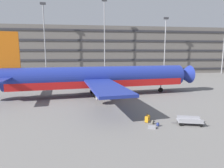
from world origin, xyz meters
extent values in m
plane|color=slate|center=(0.00, 0.00, 0.00)|extent=(600.00, 600.00, 0.00)
cube|color=#605B56|center=(0.00, 48.30, 9.00)|extent=(158.95, 21.95, 18.01)
cube|color=#2D2D33|center=(0.00, 37.22, 1.80)|extent=(157.36, 0.24, 0.70)
cube|color=#2D2D33|center=(0.00, 37.22, 5.40)|extent=(157.36, 0.24, 0.70)
cube|color=#2D2D33|center=(0.00, 37.22, 9.00)|extent=(157.36, 0.24, 0.70)
cube|color=#2D2D33|center=(0.00, 37.22, 12.61)|extent=(157.36, 0.24, 0.70)
cube|color=#2D2D33|center=(0.00, 37.22, 16.21)|extent=(157.36, 0.24, 0.70)
cylinder|color=navy|center=(-4.32, -0.31, 3.44)|extent=(32.82, 8.00, 3.87)
cube|color=red|center=(-4.32, -0.31, 2.38)|extent=(31.52, 7.75, 1.24)
cone|color=navy|center=(12.90, 1.90, 3.44)|extent=(3.54, 4.04, 3.67)
cube|color=orange|center=(-19.89, -2.32, 8.27)|extent=(4.65, 0.95, 5.80)
cube|color=navy|center=(-19.96, 1.38, 3.92)|extent=(2.53, 5.98, 0.20)
cube|color=navy|center=(-19.02, -5.91, 3.92)|extent=(2.53, 5.98, 0.20)
cube|color=navy|center=(-6.43, 8.26, 3.15)|extent=(6.11, 14.14, 0.36)
cube|color=navy|center=(-4.19, -9.15, 3.15)|extent=(6.11, 14.14, 0.36)
cylinder|color=#9E9EA3|center=(-5.62, 5.88, 1.79)|extent=(3.01, 2.46, 2.13)
cylinder|color=#9E9EA3|center=(-4.01, -6.64, 1.79)|extent=(3.01, 2.46, 2.13)
cylinder|color=black|center=(7.96, 1.27, 0.45)|extent=(0.94, 0.46, 0.90)
cylinder|color=slate|center=(7.96, 1.27, 1.20)|extent=(0.20, 0.20, 1.51)
cylinder|color=black|center=(-5.82, 1.15, 0.45)|extent=(0.94, 0.46, 0.90)
cylinder|color=slate|center=(-5.82, 1.15, 1.20)|extent=(0.20, 0.20, 1.51)
cylinder|color=black|center=(-5.40, -2.11, 0.45)|extent=(0.94, 0.46, 0.90)
cylinder|color=slate|center=(-5.40, -2.11, 1.20)|extent=(0.20, 0.20, 1.51)
cylinder|color=gray|center=(-20.92, 33.18, 11.85)|extent=(0.36, 0.36, 23.70)
cube|color=#333338|center=(-20.92, 33.18, 24.05)|extent=(1.80, 0.50, 0.70)
cylinder|color=gray|center=(-0.60, 33.18, 12.70)|extent=(0.36, 0.36, 25.40)
cube|color=#333338|center=(-0.60, 33.18, 25.75)|extent=(1.80, 0.50, 0.70)
cylinder|color=gray|center=(21.63, 33.18, 9.98)|extent=(0.36, 0.36, 19.96)
cube|color=#333338|center=(21.63, 33.18, 20.31)|extent=(1.80, 0.50, 0.70)
cylinder|color=gray|center=(45.11, 33.18, 10.95)|extent=(0.36, 0.36, 21.90)
cube|color=orange|center=(0.23, -14.70, 0.37)|extent=(0.34, 0.49, 0.65)
cylinder|color=#333338|center=(0.14, -14.60, 0.75)|extent=(0.02, 0.02, 0.10)
cylinder|color=#333338|center=(0.20, -14.84, 0.75)|extent=(0.02, 0.02, 0.10)
cube|color=black|center=(0.17, -14.72, 0.80)|extent=(0.09, 0.24, 0.02)
cylinder|color=black|center=(0.27, -14.51, 0.03)|extent=(0.05, 0.03, 0.05)
cylinder|color=black|center=(0.37, -14.85, 0.03)|extent=(0.05, 0.03, 0.05)
cylinder|color=black|center=(0.10, -14.56, 0.03)|extent=(0.05, 0.03, 0.05)
cylinder|color=black|center=(0.19, -14.90, 0.03)|extent=(0.05, 0.03, 0.05)
cube|color=gray|center=(-0.10, -17.05, 0.14)|extent=(0.82, 0.56, 0.27)
cube|color=black|center=(0.28, -17.16, 0.14)|extent=(0.08, 0.18, 0.02)
cube|color=orange|center=(-0.13, -15.33, 0.38)|extent=(0.44, 0.39, 0.67)
cylinder|color=#333338|center=(-0.26, -15.34, 0.76)|extent=(0.02, 0.02, 0.09)
cylinder|color=#333338|center=(-0.09, -15.45, 0.76)|extent=(0.02, 0.02, 0.09)
cube|color=black|center=(-0.17, -15.39, 0.81)|extent=(0.18, 0.13, 0.02)
cylinder|color=black|center=(-0.21, -15.17, 0.03)|extent=(0.04, 0.05, 0.05)
cylinder|color=black|center=(0.04, -15.33, 0.03)|extent=(0.04, 0.05, 0.05)
cylinder|color=black|center=(-0.31, -15.33, 0.03)|extent=(0.04, 0.05, 0.05)
cylinder|color=black|center=(-0.06, -15.49, 0.03)|extent=(0.04, 0.05, 0.05)
ellipsoid|color=navy|center=(0.72, -16.56, 0.21)|extent=(0.34, 0.24, 0.42)
ellipsoid|color=navy|center=(0.72, -16.66, 0.15)|extent=(0.24, 0.11, 0.19)
torus|color=black|center=(0.72, -16.52, 0.43)|extent=(0.08, 0.01, 0.08)
cube|color=black|center=(0.82, -16.45, 0.21)|extent=(0.04, 0.02, 0.36)
cube|color=black|center=(0.63, -16.45, 0.21)|extent=(0.04, 0.02, 0.36)
ellipsoid|color=gray|center=(0.39, -15.89, 0.23)|extent=(0.38, 0.33, 0.46)
ellipsoid|color=gray|center=(0.35, -15.79, 0.16)|extent=(0.24, 0.18, 0.21)
torus|color=black|center=(0.40, -15.92, 0.47)|extent=(0.08, 0.04, 0.08)
cube|color=black|center=(0.35, -16.01, 0.23)|extent=(0.04, 0.04, 0.39)
cube|color=black|center=(0.51, -15.94, 0.23)|extent=(0.04, 0.04, 0.39)
cube|color=gray|center=(4.33, -16.53, 0.42)|extent=(2.85, 1.94, 0.12)
cylinder|color=#4C4C51|center=(2.74, -16.09, 0.18)|extent=(0.69, 0.23, 0.05)
cube|color=gray|center=(4.17, -17.13, 0.62)|extent=(2.39, 0.69, 0.40)
cube|color=gray|center=(4.50, -15.94, 0.62)|extent=(2.39, 0.69, 0.40)
cylinder|color=black|center=(3.18, -16.79, 0.18)|extent=(0.37, 0.19, 0.36)
cylinder|color=black|center=(3.48, -15.72, 0.18)|extent=(0.37, 0.19, 0.36)
cylinder|color=black|center=(5.19, -17.34, 0.18)|extent=(0.37, 0.19, 0.36)
cylinder|color=black|center=(5.48, -16.28, 0.18)|extent=(0.37, 0.19, 0.36)
camera|label=1|loc=(-6.54, -35.22, 7.64)|focal=30.65mm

